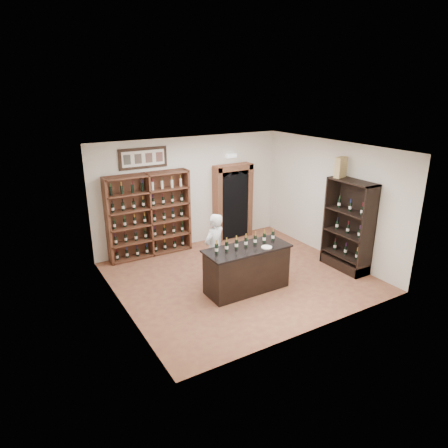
{
  "coord_description": "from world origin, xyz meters",
  "views": [
    {
      "loc": [
        -4.63,
        -7.09,
        4.25
      ],
      "look_at": [
        -0.24,
        0.3,
        1.27
      ],
      "focal_mm": 32.0,
      "sensor_mm": 36.0,
      "label": 1
    }
  ],
  "objects_px": {
    "side_cabinet": "(348,239)",
    "wine_crate": "(341,167)",
    "wine_shelf": "(149,215)",
    "counter_bottle_0": "(217,249)",
    "shopkeeper": "(214,249)",
    "tasting_counter": "(247,269)"
  },
  "relations": [
    {
      "from": "wine_shelf",
      "to": "side_cabinet",
      "type": "xyz_separation_m",
      "value": [
        3.82,
        -3.23,
        -0.35
      ]
    },
    {
      "from": "wine_shelf",
      "to": "tasting_counter",
      "type": "distance_m",
      "value": 3.19
    },
    {
      "from": "side_cabinet",
      "to": "wine_crate",
      "type": "xyz_separation_m",
      "value": [
        -0.05,
        0.4,
        1.69
      ]
    },
    {
      "from": "tasting_counter",
      "to": "shopkeeper",
      "type": "bearing_deg",
      "value": 123.35
    },
    {
      "from": "counter_bottle_0",
      "to": "side_cabinet",
      "type": "height_order",
      "value": "side_cabinet"
    },
    {
      "from": "wine_shelf",
      "to": "shopkeeper",
      "type": "xyz_separation_m",
      "value": [
        0.66,
        -2.27,
        -0.28
      ]
    },
    {
      "from": "shopkeeper",
      "to": "counter_bottle_0",
      "type": "bearing_deg",
      "value": 43.83
    },
    {
      "from": "side_cabinet",
      "to": "wine_crate",
      "type": "distance_m",
      "value": 1.74
    },
    {
      "from": "tasting_counter",
      "to": "wine_crate",
      "type": "distance_m",
      "value": 3.31
    },
    {
      "from": "wine_crate",
      "to": "counter_bottle_0",
      "type": "bearing_deg",
      "value": 166.4
    },
    {
      "from": "wine_shelf",
      "to": "shopkeeper",
      "type": "height_order",
      "value": "wine_shelf"
    },
    {
      "from": "wine_shelf",
      "to": "wine_crate",
      "type": "distance_m",
      "value": 4.91
    },
    {
      "from": "counter_bottle_0",
      "to": "shopkeeper",
      "type": "bearing_deg",
      "value": 64.84
    },
    {
      "from": "tasting_counter",
      "to": "counter_bottle_0",
      "type": "height_order",
      "value": "counter_bottle_0"
    },
    {
      "from": "shopkeeper",
      "to": "wine_crate",
      "type": "bearing_deg",
      "value": 148.77
    },
    {
      "from": "tasting_counter",
      "to": "wine_crate",
      "type": "relative_size",
      "value": 3.89
    },
    {
      "from": "wine_shelf",
      "to": "tasting_counter",
      "type": "relative_size",
      "value": 1.17
    },
    {
      "from": "counter_bottle_0",
      "to": "wine_crate",
      "type": "xyz_separation_m",
      "value": [
        3.4,
        0.04,
        1.33
      ]
    },
    {
      "from": "wine_shelf",
      "to": "counter_bottle_0",
      "type": "height_order",
      "value": "wine_shelf"
    },
    {
      "from": "wine_shelf",
      "to": "counter_bottle_0",
      "type": "relative_size",
      "value": 7.33
    },
    {
      "from": "wine_crate",
      "to": "wine_shelf",
      "type": "bearing_deg",
      "value": 128.78
    },
    {
      "from": "side_cabinet",
      "to": "wine_crate",
      "type": "height_order",
      "value": "wine_crate"
    }
  ]
}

